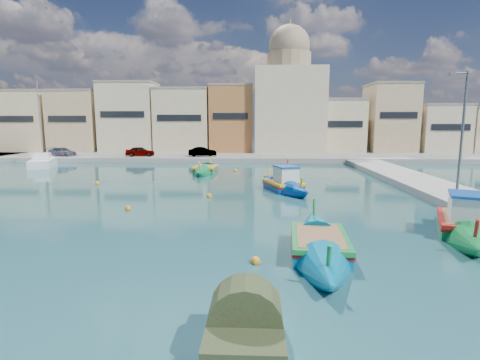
% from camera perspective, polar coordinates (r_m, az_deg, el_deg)
% --- Properties ---
extents(ground, '(160.00, 160.00, 0.00)m').
position_cam_1_polar(ground, '(18.68, -13.15, -7.05)').
color(ground, '#123838').
rests_on(ground, ground).
extents(north_quay, '(80.00, 8.00, 0.60)m').
position_cam_1_polar(north_quay, '(49.78, -3.51, 3.42)').
color(north_quay, gray).
rests_on(north_quay, ground).
extents(north_townhouses, '(83.20, 7.87, 10.19)m').
position_cam_1_polar(north_townhouses, '(56.71, 3.99, 8.84)').
color(north_townhouses, '#CFBB8F').
rests_on(north_townhouses, ground).
extents(church_block, '(10.00, 10.00, 19.10)m').
position_cam_1_polar(church_block, '(57.64, 7.38, 12.19)').
color(church_block, beige).
rests_on(church_block, ground).
extents(quay_street_lamp, '(1.18, 0.16, 8.00)m').
position_cam_1_polar(quay_street_lamp, '(26.51, 30.65, 6.12)').
color(quay_street_lamp, '#595B60').
rests_on(quay_street_lamp, ground).
extents(parked_cars, '(22.23, 2.41, 1.24)m').
position_cam_1_polar(parked_cars, '(50.51, -16.20, 4.18)').
color(parked_cars, '#4C1919').
rests_on(parked_cars, north_quay).
extents(luzzu_turquoise_cabin, '(5.44, 9.31, 2.97)m').
position_cam_1_polar(luzzu_turquoise_cabin, '(20.09, 31.01, -5.92)').
color(luzzu_turquoise_cabin, '#0B7531').
rests_on(luzzu_turquoise_cabin, ground).
extents(luzzu_blue_cabin, '(4.62, 8.26, 2.86)m').
position_cam_1_polar(luzzu_blue_cabin, '(27.87, 6.63, -0.87)').
color(luzzu_blue_cabin, '#003D9E').
rests_on(luzzu_blue_cabin, ground).
extents(luzzu_cyan_mid, '(3.12, 8.70, 2.51)m').
position_cam_1_polar(luzzu_cyan_mid, '(33.51, 7.03, 0.63)').
color(luzzu_cyan_mid, '#006CA4').
rests_on(luzzu_cyan_mid, ground).
extents(luzzu_green, '(2.48, 7.65, 2.37)m').
position_cam_1_polar(luzzu_green, '(37.42, -5.28, 1.51)').
color(luzzu_green, '#0A713D').
rests_on(luzzu_green, ground).
extents(luzzu_blue_south, '(2.83, 9.09, 2.58)m').
position_cam_1_polar(luzzu_blue_south, '(15.03, 11.99, -9.88)').
color(luzzu_blue_south, '#006D9D').
rests_on(luzzu_blue_south, ground).
extents(tender_near, '(1.71, 3.13, 1.54)m').
position_cam_1_polar(tender_near, '(8.67, 0.79, -23.06)').
color(tender_near, beige).
rests_on(tender_near, ground).
extents(yacht_north, '(4.64, 7.93, 10.22)m').
position_cam_1_polar(yacht_north, '(48.97, -27.53, 2.46)').
color(yacht_north, white).
rests_on(yacht_north, ground).
extents(mooring_buoys, '(24.47, 25.19, 0.36)m').
position_cam_1_polar(mooring_buoys, '(25.09, -2.98, -2.54)').
color(mooring_buoys, orange).
rests_on(mooring_buoys, ground).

